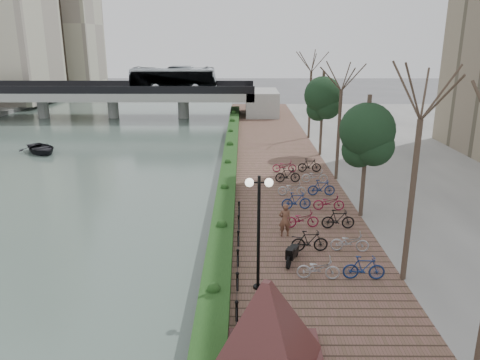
{
  "coord_description": "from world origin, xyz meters",
  "views": [
    {
      "loc": [
        1.59,
        -14.78,
        9.64
      ],
      "look_at": [
        1.44,
        10.64,
        2.0
      ],
      "focal_mm": 35.0,
      "sensor_mm": 36.0,
      "label": 1
    }
  ],
  "objects_px": {
    "motorcycle": "(293,252)",
    "pedestrian": "(285,220)",
    "granite_monument": "(266,326)",
    "boat": "(41,148)",
    "lamppost": "(259,208)"
  },
  "relations": [
    {
      "from": "lamppost",
      "to": "granite_monument",
      "type": "bearing_deg",
      "value": -89.29
    },
    {
      "from": "motorcycle",
      "to": "pedestrian",
      "type": "bearing_deg",
      "value": 113.43
    },
    {
      "from": "lamppost",
      "to": "boat",
      "type": "height_order",
      "value": "lamppost"
    },
    {
      "from": "motorcycle",
      "to": "pedestrian",
      "type": "xyz_separation_m",
      "value": [
        -0.1,
        2.82,
        0.36
      ]
    },
    {
      "from": "boat",
      "to": "motorcycle",
      "type": "bearing_deg",
      "value": -90.26
    },
    {
      "from": "lamppost",
      "to": "motorcycle",
      "type": "xyz_separation_m",
      "value": [
        1.55,
        2.18,
        -2.8
      ]
    },
    {
      "from": "pedestrian",
      "to": "boat",
      "type": "relative_size",
      "value": 0.4
    },
    {
      "from": "lamppost",
      "to": "motorcycle",
      "type": "height_order",
      "value": "lamppost"
    },
    {
      "from": "granite_monument",
      "to": "pedestrian",
      "type": "xyz_separation_m",
      "value": [
        1.39,
        9.63,
        -0.62
      ]
    },
    {
      "from": "lamppost",
      "to": "pedestrian",
      "type": "distance_m",
      "value": 5.75
    },
    {
      "from": "granite_monument",
      "to": "boat",
      "type": "height_order",
      "value": "granite_monument"
    },
    {
      "from": "boat",
      "to": "pedestrian",
      "type": "bearing_deg",
      "value": -86.49
    },
    {
      "from": "motorcycle",
      "to": "lamppost",
      "type": "bearing_deg",
      "value": -104.09
    },
    {
      "from": "lamppost",
      "to": "boat",
      "type": "bearing_deg",
      "value": 127.26
    },
    {
      "from": "granite_monument",
      "to": "motorcycle",
      "type": "distance_m",
      "value": 7.03
    }
  ]
}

